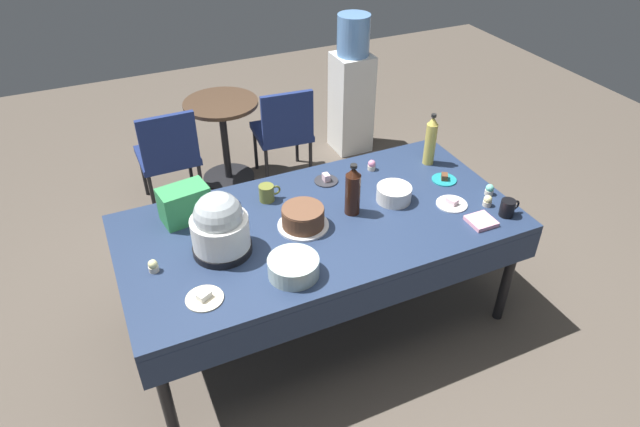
# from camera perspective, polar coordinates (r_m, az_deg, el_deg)

# --- Properties ---
(ground) EXTENTS (9.00, 9.00, 0.00)m
(ground) POSITION_cam_1_polar(r_m,az_deg,el_deg) (3.58, 0.00, -10.41)
(ground) COLOR brown
(potluck_table) EXTENTS (2.20, 1.10, 0.75)m
(potluck_table) POSITION_cam_1_polar(r_m,az_deg,el_deg) (3.12, 0.00, -1.66)
(potluck_table) COLOR navy
(potluck_table) RESTS_ON ground
(frosted_layer_cake) EXTENTS (0.28, 0.28, 0.12)m
(frosted_layer_cake) POSITION_cam_1_polar(r_m,az_deg,el_deg) (3.01, -1.75, -0.43)
(frosted_layer_cake) COLOR silver
(frosted_layer_cake) RESTS_ON potluck_table
(slow_cooker) EXTENTS (0.31, 0.31, 0.35)m
(slow_cooker) POSITION_cam_1_polar(r_m,az_deg,el_deg) (2.82, -10.26, -1.32)
(slow_cooker) COLOR black
(slow_cooker) RESTS_ON potluck_table
(glass_salad_bowl) EXTENTS (0.25, 0.25, 0.10)m
(glass_salad_bowl) POSITION_cam_1_polar(r_m,az_deg,el_deg) (2.71, -2.74, -5.50)
(glass_salad_bowl) COLOR #B2C6BC
(glass_salad_bowl) RESTS_ON potluck_table
(ceramic_snack_bowl) EXTENTS (0.20, 0.20, 0.09)m
(ceramic_snack_bowl) POSITION_cam_1_polar(r_m,az_deg,el_deg) (3.25, 7.60, 2.03)
(ceramic_snack_bowl) COLOR silver
(ceramic_snack_bowl) RESTS_ON potluck_table
(dessert_plate_white) EXTENTS (0.18, 0.18, 0.04)m
(dessert_plate_white) POSITION_cam_1_polar(r_m,az_deg,el_deg) (3.29, 13.38, 1.03)
(dessert_plate_white) COLOR white
(dessert_plate_white) RESTS_ON potluck_table
(dessert_plate_cream) EXTENTS (0.18, 0.18, 0.04)m
(dessert_plate_cream) POSITION_cam_1_polar(r_m,az_deg,el_deg) (2.67, -11.78, -8.47)
(dessert_plate_cream) COLOR beige
(dessert_plate_cream) RESTS_ON potluck_table
(dessert_plate_charcoal) EXTENTS (0.15, 0.15, 0.05)m
(dessert_plate_charcoal) POSITION_cam_1_polar(r_m,az_deg,el_deg) (3.41, 0.63, 3.49)
(dessert_plate_charcoal) COLOR #2D2D33
(dessert_plate_charcoal) RESTS_ON potluck_table
(dessert_plate_teal) EXTENTS (0.15, 0.15, 0.04)m
(dessert_plate_teal) POSITION_cam_1_polar(r_m,az_deg,el_deg) (3.51, 12.63, 3.50)
(dessert_plate_teal) COLOR teal
(dessert_plate_teal) RESTS_ON potluck_table
(cupcake_lemon) EXTENTS (0.05, 0.05, 0.07)m
(cupcake_lemon) POSITION_cam_1_polar(r_m,az_deg,el_deg) (2.86, -16.76, -5.19)
(cupcake_lemon) COLOR beige
(cupcake_lemon) RESTS_ON potluck_table
(cupcake_berry) EXTENTS (0.05, 0.05, 0.07)m
(cupcake_berry) POSITION_cam_1_polar(r_m,az_deg,el_deg) (3.43, 17.01, 2.35)
(cupcake_berry) COLOR beige
(cupcake_berry) RESTS_ON potluck_table
(cupcake_rose) EXTENTS (0.05, 0.05, 0.07)m
(cupcake_rose) POSITION_cam_1_polar(r_m,az_deg,el_deg) (3.53, 5.33, 4.96)
(cupcake_rose) COLOR beige
(cupcake_rose) RESTS_ON potluck_table
(cupcake_vanilla) EXTENTS (0.05, 0.05, 0.07)m
(cupcake_vanilla) POSITION_cam_1_polar(r_m,az_deg,el_deg) (3.33, 16.83, 1.25)
(cupcake_vanilla) COLOR beige
(cupcake_vanilla) RESTS_ON potluck_table
(soda_bottle_cola) EXTENTS (0.09, 0.09, 0.31)m
(soda_bottle_cola) POSITION_cam_1_polar(r_m,az_deg,el_deg) (3.07, 3.37, 2.37)
(soda_bottle_cola) COLOR #33190F
(soda_bottle_cola) RESTS_ON potluck_table
(soda_bottle_ginger_ale) EXTENTS (0.07, 0.07, 0.34)m
(soda_bottle_ginger_ale) POSITION_cam_1_polar(r_m,az_deg,el_deg) (3.59, 11.29, 7.34)
(soda_bottle_ginger_ale) COLOR gold
(soda_bottle_ginger_ale) RESTS_ON potluck_table
(coffee_mug_navy) EXTENTS (0.11, 0.07, 0.08)m
(coffee_mug_navy) POSITION_cam_1_polar(r_m,az_deg,el_deg) (3.16, -9.34, 0.67)
(coffee_mug_navy) COLOR navy
(coffee_mug_navy) RESTS_ON potluck_table
(coffee_mug_black) EXTENTS (0.12, 0.08, 0.10)m
(coffee_mug_black) POSITION_cam_1_polar(r_m,az_deg,el_deg) (3.27, 18.73, 0.56)
(coffee_mug_black) COLOR black
(coffee_mug_black) RESTS_ON potluck_table
(coffee_mug_olive) EXTENTS (0.13, 0.09, 0.10)m
(coffee_mug_olive) POSITION_cam_1_polar(r_m,az_deg,el_deg) (3.23, -5.46, 2.12)
(coffee_mug_olive) COLOR olive
(coffee_mug_olive) RESTS_ON potluck_table
(soda_carton) EXTENTS (0.28, 0.20, 0.20)m
(soda_carton) POSITION_cam_1_polar(r_m,az_deg,el_deg) (3.13, -13.75, 0.98)
(soda_carton) COLOR #338C4C
(soda_carton) RESTS_ON potluck_table
(paper_napkin_stack) EXTENTS (0.14, 0.14, 0.02)m
(paper_napkin_stack) POSITION_cam_1_polar(r_m,az_deg,el_deg) (3.19, 16.22, -0.76)
(paper_napkin_stack) COLOR pink
(paper_napkin_stack) RESTS_ON potluck_table
(maroon_chair_left) EXTENTS (0.44, 0.44, 0.85)m
(maroon_chair_left) POSITION_cam_1_polar(r_m,az_deg,el_deg) (4.40, -15.32, 6.08)
(maroon_chair_left) COLOR navy
(maroon_chair_left) RESTS_ON ground
(maroon_chair_right) EXTENTS (0.47, 0.47, 0.85)m
(maroon_chair_right) POSITION_cam_1_polar(r_m,az_deg,el_deg) (4.60, -3.74, 8.70)
(maroon_chair_right) COLOR navy
(maroon_chair_right) RESTS_ON ground
(round_cafe_table) EXTENTS (0.60, 0.60, 0.72)m
(round_cafe_table) POSITION_cam_1_polar(r_m,az_deg,el_deg) (4.67, -9.90, 8.78)
(round_cafe_table) COLOR #473323
(round_cafe_table) RESTS_ON ground
(water_cooler) EXTENTS (0.32, 0.32, 1.24)m
(water_cooler) POSITION_cam_1_polar(r_m,az_deg,el_deg) (5.08, 3.26, 12.67)
(water_cooler) COLOR silver
(water_cooler) RESTS_ON ground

